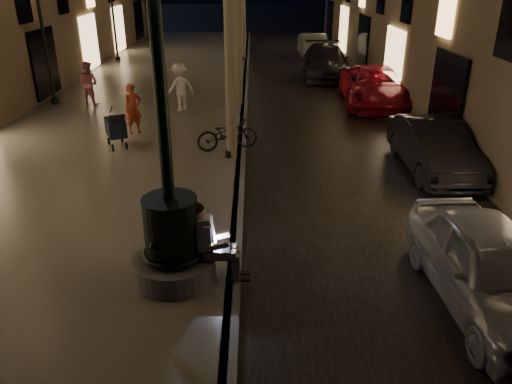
{
  "coord_description": "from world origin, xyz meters",
  "views": [
    {
      "loc": [
        0.35,
        -5.22,
        5.07
      ],
      "look_at": [
        0.4,
        3.0,
        1.36
      ],
      "focal_mm": 35.0,
      "sensor_mm": 36.0,
      "label": 1
    }
  ],
  "objects_px": {
    "stroller": "(116,128)",
    "lamp_curb_a": "(228,45)",
    "car_front": "(491,268)",
    "car_fifth": "(313,46)",
    "car_second": "(434,147)",
    "pedestrian_pink": "(88,83)",
    "fountain_lamppost": "(171,225)",
    "lamp_curb_b": "(237,17)",
    "lamp_left_b": "(41,22)",
    "seated_man_laptop": "(209,240)",
    "car_third": "(375,87)",
    "bicycle": "(227,134)",
    "lamp_curb_c": "(241,4)",
    "car_rear": "(326,61)",
    "lamp_left_c": "(112,4)",
    "pedestrian_red": "(133,109)",
    "pedestrian_white": "(180,87)"
  },
  "relations": [
    {
      "from": "stroller",
      "to": "lamp_curb_a",
      "type": "bearing_deg",
      "value": -38.58
    },
    {
      "from": "car_front",
      "to": "car_fifth",
      "type": "distance_m",
      "value": 24.34
    },
    {
      "from": "car_second",
      "to": "pedestrian_pink",
      "type": "relative_size",
      "value": 2.53
    },
    {
      "from": "fountain_lamppost",
      "to": "lamp_curb_b",
      "type": "bearing_deg",
      "value": 87.14
    },
    {
      "from": "lamp_curb_b",
      "to": "car_front",
      "type": "height_order",
      "value": "lamp_curb_b"
    },
    {
      "from": "lamp_curb_a",
      "to": "lamp_left_b",
      "type": "relative_size",
      "value": 1.0
    },
    {
      "from": "seated_man_laptop",
      "to": "car_front",
      "type": "height_order",
      "value": "seated_man_laptop"
    },
    {
      "from": "lamp_curb_b",
      "to": "lamp_left_b",
      "type": "xyz_separation_m",
      "value": [
        -7.1,
        -2.0,
        0.0
      ]
    },
    {
      "from": "stroller",
      "to": "car_second",
      "type": "bearing_deg",
      "value": -34.04
    },
    {
      "from": "car_third",
      "to": "fountain_lamppost",
      "type": "bearing_deg",
      "value": -111.98
    },
    {
      "from": "lamp_left_b",
      "to": "car_fifth",
      "type": "xyz_separation_m",
      "value": [
        11.4,
        11.84,
        -2.53
      ]
    },
    {
      "from": "car_front",
      "to": "bicycle",
      "type": "bearing_deg",
      "value": 120.23
    },
    {
      "from": "lamp_curb_a",
      "to": "lamp_curb_b",
      "type": "height_order",
      "value": "same"
    },
    {
      "from": "lamp_curb_c",
      "to": "bicycle",
      "type": "height_order",
      "value": "lamp_curb_c"
    },
    {
      "from": "lamp_curb_b",
      "to": "car_rear",
      "type": "xyz_separation_m",
      "value": [
        4.3,
        4.18,
        -2.46
      ]
    },
    {
      "from": "lamp_curb_c",
      "to": "lamp_left_c",
      "type": "relative_size",
      "value": 1.0
    },
    {
      "from": "lamp_curb_b",
      "to": "pedestrian_red",
      "type": "relative_size",
      "value": 3.06
    },
    {
      "from": "fountain_lamppost",
      "to": "lamp_curb_a",
      "type": "distance_m",
      "value": 6.37
    },
    {
      "from": "seated_man_laptop",
      "to": "lamp_curb_b",
      "type": "bearing_deg",
      "value": 89.65
    },
    {
      "from": "car_rear",
      "to": "car_second",
      "type": "bearing_deg",
      "value": -82.19
    },
    {
      "from": "lamp_left_b",
      "to": "stroller",
      "type": "bearing_deg",
      "value": -54.18
    },
    {
      "from": "car_rear",
      "to": "pedestrian_pink",
      "type": "xyz_separation_m",
      "value": [
        -9.96,
        -6.29,
        0.25
      ]
    },
    {
      "from": "stroller",
      "to": "car_third",
      "type": "distance_m",
      "value": 10.53
    },
    {
      "from": "stroller",
      "to": "pedestrian_red",
      "type": "distance_m",
      "value": 1.43
    },
    {
      "from": "car_rear",
      "to": "bicycle",
      "type": "xyz_separation_m",
      "value": [
        -4.4,
        -11.56,
        -0.1
      ]
    },
    {
      "from": "lamp_curb_a",
      "to": "stroller",
      "type": "bearing_deg",
      "value": 166.21
    },
    {
      "from": "pedestrian_white",
      "to": "car_fifth",
      "type": "bearing_deg",
      "value": -151.07
    },
    {
      "from": "car_second",
      "to": "lamp_curb_b",
      "type": "bearing_deg",
      "value": 121.94
    },
    {
      "from": "lamp_curb_b",
      "to": "lamp_left_c",
      "type": "xyz_separation_m",
      "value": [
        -7.1,
        8.0,
        0.0
      ]
    },
    {
      "from": "car_front",
      "to": "pedestrian_white",
      "type": "distance_m",
      "value": 13.21
    },
    {
      "from": "seated_man_laptop",
      "to": "car_third",
      "type": "height_order",
      "value": "seated_man_laptop"
    },
    {
      "from": "lamp_left_c",
      "to": "stroller",
      "type": "xyz_separation_m",
      "value": [
        3.73,
        -15.17,
        -2.44
      ]
    },
    {
      "from": "lamp_curb_c",
      "to": "car_third",
      "type": "height_order",
      "value": "lamp_curb_c"
    },
    {
      "from": "fountain_lamppost",
      "to": "car_second",
      "type": "relative_size",
      "value": 1.25
    },
    {
      "from": "seated_man_laptop",
      "to": "stroller",
      "type": "bearing_deg",
      "value": 115.67
    },
    {
      "from": "pedestrian_red",
      "to": "bicycle",
      "type": "bearing_deg",
      "value": -61.24
    },
    {
      "from": "stroller",
      "to": "car_front",
      "type": "bearing_deg",
      "value": -67.99
    },
    {
      "from": "lamp_curb_b",
      "to": "car_second",
      "type": "height_order",
      "value": "lamp_curb_b"
    },
    {
      "from": "seated_man_laptop",
      "to": "lamp_left_b",
      "type": "distance_m",
      "value": 14.09
    },
    {
      "from": "lamp_curb_a",
      "to": "car_front",
      "type": "distance_m",
      "value": 8.27
    },
    {
      "from": "fountain_lamppost",
      "to": "lamp_curb_c",
      "type": "relative_size",
      "value": 1.08
    },
    {
      "from": "lamp_curb_b",
      "to": "pedestrian_pink",
      "type": "relative_size",
      "value": 2.92
    },
    {
      "from": "lamp_curb_b",
      "to": "car_fifth",
      "type": "distance_m",
      "value": 11.03
    },
    {
      "from": "car_second",
      "to": "car_third",
      "type": "relative_size",
      "value": 0.78
    },
    {
      "from": "fountain_lamppost",
      "to": "car_rear",
      "type": "height_order",
      "value": "fountain_lamppost"
    },
    {
      "from": "lamp_left_b",
      "to": "bicycle",
      "type": "height_order",
      "value": "lamp_left_b"
    },
    {
      "from": "lamp_curb_c",
      "to": "stroller",
      "type": "height_order",
      "value": "lamp_curb_c"
    },
    {
      "from": "pedestrian_pink",
      "to": "bicycle",
      "type": "bearing_deg",
      "value": 155.14
    },
    {
      "from": "car_fifth",
      "to": "pedestrian_red",
      "type": "height_order",
      "value": "pedestrian_red"
    },
    {
      "from": "fountain_lamppost",
      "to": "car_second",
      "type": "height_order",
      "value": "fountain_lamppost"
    }
  ]
}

